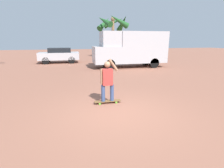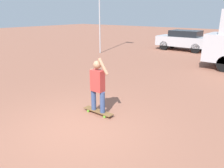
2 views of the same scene
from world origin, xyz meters
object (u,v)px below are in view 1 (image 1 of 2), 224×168
at_px(camper_van, 131,48).
at_px(palm_tree_near_van, 113,23).
at_px(person_skateboarder, 107,79).
at_px(parked_car_silver, 59,55).
at_px(skateboard, 108,101).

height_order(camper_van, palm_tree_near_van, palm_tree_near_van).
relative_size(person_skateboarder, camper_van, 0.25).
distance_m(person_skateboarder, parked_car_silver, 12.76).
xyz_separation_m(skateboard, person_skateboarder, (-0.00, -0.00, 0.83)).
distance_m(camper_van, palm_tree_near_van, 9.16).
relative_size(camper_van, palm_tree_near_van, 1.12).
height_order(skateboard, person_skateboarder, person_skateboarder).
height_order(skateboard, camper_van, camper_van).
height_order(person_skateboarder, parked_car_silver, person_skateboarder).
distance_m(skateboard, palm_tree_near_van, 18.00).
bearing_deg(parked_car_silver, person_skateboarder, -79.77).
relative_size(parked_car_silver, palm_tree_near_van, 0.72).
xyz_separation_m(camper_van, parked_car_silver, (-6.09, 4.35, -0.79)).
relative_size(camper_van, parked_car_silver, 1.56).
bearing_deg(palm_tree_near_van, person_skateboarder, -104.48).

